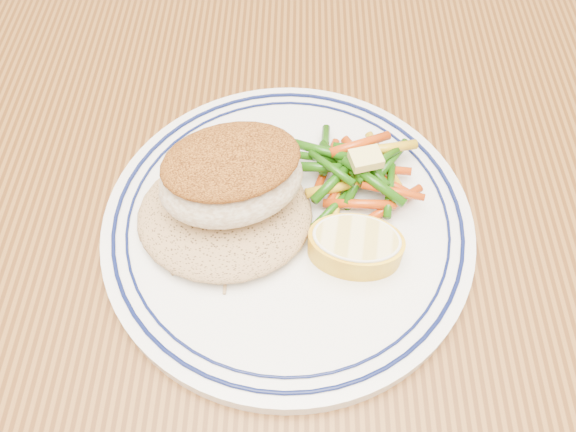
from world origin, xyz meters
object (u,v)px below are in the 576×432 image
(dining_table, at_px, (304,328))
(fish_fillet, at_px, (231,176))
(lemon_wedge, at_px, (355,246))
(vegetable_pile, at_px, (357,172))
(rice_pilaf, at_px, (225,213))
(plate, at_px, (288,223))

(dining_table, distance_m, fish_fillet, 0.17)
(fish_fillet, height_order, lemon_wedge, fish_fillet)
(vegetable_pile, bearing_deg, rice_pilaf, -158.42)
(dining_table, distance_m, rice_pilaf, 0.14)
(rice_pilaf, distance_m, lemon_wedge, 0.10)
(fish_fillet, bearing_deg, rice_pilaf, -126.37)
(dining_table, xyz_separation_m, fish_fillet, (-0.06, 0.05, 0.16))
(plate, bearing_deg, vegetable_pile, 34.70)
(dining_table, xyz_separation_m, plate, (-0.01, 0.04, 0.11))
(dining_table, xyz_separation_m, rice_pilaf, (-0.06, 0.04, 0.12))
(dining_table, bearing_deg, fish_fillet, 137.95)
(fish_fillet, bearing_deg, vegetable_pile, 17.86)
(dining_table, relative_size, plate, 5.28)
(rice_pilaf, bearing_deg, vegetable_pile, 21.58)
(rice_pilaf, height_order, fish_fillet, fish_fillet)
(rice_pilaf, xyz_separation_m, vegetable_pile, (0.10, 0.04, 0.00))
(vegetable_pile, distance_m, lemon_wedge, 0.07)
(rice_pilaf, xyz_separation_m, fish_fillet, (0.01, 0.01, 0.03))
(fish_fillet, relative_size, lemon_wedge, 1.65)
(rice_pilaf, distance_m, vegetable_pile, 0.11)
(dining_table, height_order, lemon_wedge, lemon_wedge)
(rice_pilaf, xyz_separation_m, lemon_wedge, (0.10, -0.03, 0.00))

